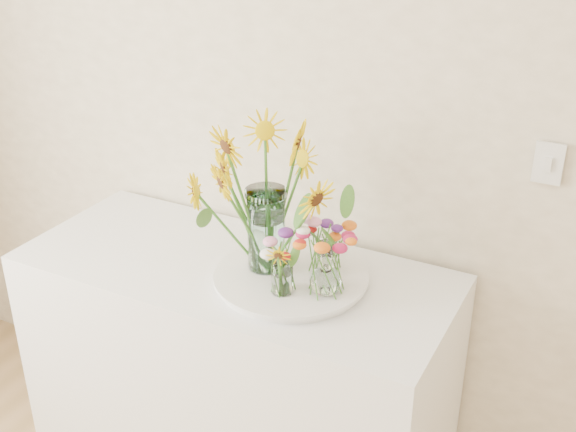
# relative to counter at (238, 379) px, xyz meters

# --- Properties ---
(counter) EXTENTS (1.40, 0.60, 0.90)m
(counter) POSITION_rel_counter_xyz_m (0.00, 0.00, 0.00)
(counter) COLOR white
(counter) RESTS_ON ground_plane
(tray) EXTENTS (0.45, 0.45, 0.02)m
(tray) POSITION_rel_counter_xyz_m (0.21, -0.00, 0.46)
(tray) COLOR white
(tray) RESTS_ON counter
(mason_jar) EXTENTS (0.12, 0.12, 0.27)m
(mason_jar) POSITION_rel_counter_xyz_m (0.12, 0.00, 0.61)
(mason_jar) COLOR #BAEDEC
(mason_jar) RESTS_ON tray
(sunflower_bouquet) EXTENTS (0.78, 0.78, 0.50)m
(sunflower_bouquet) POSITION_rel_counter_xyz_m (0.12, 0.00, 0.73)
(sunflower_bouquet) COLOR #E4BD04
(sunflower_bouquet) RESTS_ON tray
(small_vase_a) EXTENTS (0.08, 0.08, 0.11)m
(small_vase_a) POSITION_rel_counter_xyz_m (0.23, -0.11, 0.53)
(small_vase_a) COLOR white
(small_vase_a) RESTS_ON tray
(wildflower_posy_a) EXTENTS (0.18, 0.18, 0.20)m
(wildflower_posy_a) POSITION_rel_counter_xyz_m (0.23, -0.11, 0.57)
(wildflower_posy_a) COLOR orange
(wildflower_posy_a) RESTS_ON tray
(small_vase_b) EXTENTS (0.11, 0.11, 0.13)m
(small_vase_b) POSITION_rel_counter_xyz_m (0.34, -0.05, 0.54)
(small_vase_b) COLOR white
(small_vase_b) RESTS_ON tray
(wildflower_posy_b) EXTENTS (0.23, 0.23, 0.22)m
(wildflower_posy_b) POSITION_rel_counter_xyz_m (0.34, -0.05, 0.59)
(wildflower_posy_b) COLOR orange
(wildflower_posy_b) RESTS_ON tray
(small_vase_c) EXTENTS (0.07, 0.07, 0.10)m
(small_vase_c) POSITION_rel_counter_xyz_m (0.29, 0.06, 0.52)
(small_vase_c) COLOR white
(small_vase_c) RESTS_ON tray
(wildflower_posy_c) EXTENTS (0.21, 0.21, 0.19)m
(wildflower_posy_c) POSITION_rel_counter_xyz_m (0.29, 0.06, 0.57)
(wildflower_posy_c) COLOR orange
(wildflower_posy_c) RESTS_ON tray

